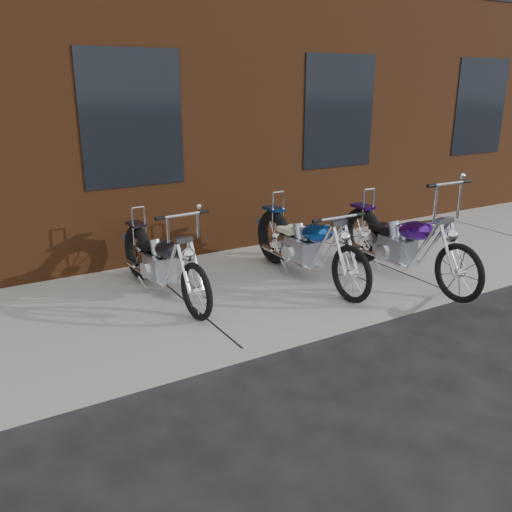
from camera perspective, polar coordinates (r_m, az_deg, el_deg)
ground at (r=5.53m, az=-1.42°, el=-11.09°), size 120.00×120.00×0.00m
sidewalk at (r=6.72m, az=-7.67°, el=-5.07°), size 22.00×3.00×0.15m
building_brick at (r=12.53m, az=-21.24°, el=22.86°), size 22.00×10.00×8.00m
chopper_purple at (r=7.43m, az=15.15°, el=1.06°), size 0.61×2.52×1.41m
chopper_blue at (r=7.17m, az=5.31°, el=0.90°), size 0.60×2.45×1.06m
chopper_third at (r=6.69m, az=-9.84°, el=-0.81°), size 0.56×2.29×1.16m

